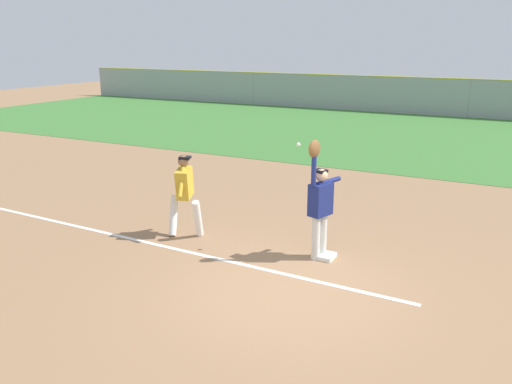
{
  "coord_description": "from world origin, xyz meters",
  "views": [
    {
      "loc": [
        3.18,
        -7.33,
        3.95
      ],
      "look_at": [
        -1.53,
        1.71,
        1.05
      ],
      "focal_mm": 37.52,
      "sensor_mm": 36.0,
      "label": 1
    }
  ],
  "objects_px": {
    "runner": "(185,190)",
    "parked_car_green": "(367,93)",
    "fielder": "(320,201)",
    "baseball": "(298,144)",
    "parked_car_black": "(467,99)",
    "first_base": "(324,256)"
  },
  "relations": [
    {
      "from": "first_base",
      "to": "parked_car_green",
      "type": "bearing_deg",
      "value": 104.65
    },
    {
      "from": "runner",
      "to": "parked_car_black",
      "type": "distance_m",
      "value": 24.67
    },
    {
      "from": "fielder",
      "to": "runner",
      "type": "xyz_separation_m",
      "value": [
        -2.87,
        -0.18,
        -0.12
      ]
    },
    {
      "from": "runner",
      "to": "baseball",
      "type": "relative_size",
      "value": 23.24
    },
    {
      "from": "first_base",
      "to": "parked_car_green",
      "type": "height_order",
      "value": "parked_car_green"
    },
    {
      "from": "runner",
      "to": "parked_car_green",
      "type": "bearing_deg",
      "value": 78.79
    },
    {
      "from": "runner",
      "to": "parked_car_black",
      "type": "relative_size",
      "value": 0.39
    },
    {
      "from": "first_base",
      "to": "parked_car_green",
      "type": "xyz_separation_m",
      "value": [
        -6.56,
        25.08,
        0.63
      ]
    },
    {
      "from": "fielder",
      "to": "parked_car_green",
      "type": "relative_size",
      "value": 0.51
    },
    {
      "from": "baseball",
      "to": "parked_car_green",
      "type": "height_order",
      "value": "baseball"
    },
    {
      "from": "runner",
      "to": "baseball",
      "type": "xyz_separation_m",
      "value": [
        2.36,
        0.33,
        1.1
      ]
    },
    {
      "from": "baseball",
      "to": "parked_car_green",
      "type": "xyz_separation_m",
      "value": [
        -5.95,
        24.99,
        -1.42
      ]
    },
    {
      "from": "runner",
      "to": "parked_car_black",
      "type": "bearing_deg",
      "value": 64.81
    },
    {
      "from": "runner",
      "to": "fielder",
      "type": "bearing_deg",
      "value": -15.77
    },
    {
      "from": "first_base",
      "to": "runner",
      "type": "relative_size",
      "value": 0.22
    },
    {
      "from": "runner",
      "to": "parked_car_green",
      "type": "height_order",
      "value": "runner"
    },
    {
      "from": "runner",
      "to": "baseball",
      "type": "height_order",
      "value": "baseball"
    },
    {
      "from": "fielder",
      "to": "parked_car_black",
      "type": "bearing_deg",
      "value": -71.19
    },
    {
      "from": "fielder",
      "to": "baseball",
      "type": "relative_size",
      "value": 30.81
    },
    {
      "from": "first_base",
      "to": "baseball",
      "type": "relative_size",
      "value": 5.14
    },
    {
      "from": "fielder",
      "to": "baseball",
      "type": "bearing_deg",
      "value": 1.4
    },
    {
      "from": "parked_car_green",
      "to": "parked_car_black",
      "type": "xyz_separation_m",
      "value": [
        6.13,
        -0.79,
        0.0
      ]
    }
  ]
}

